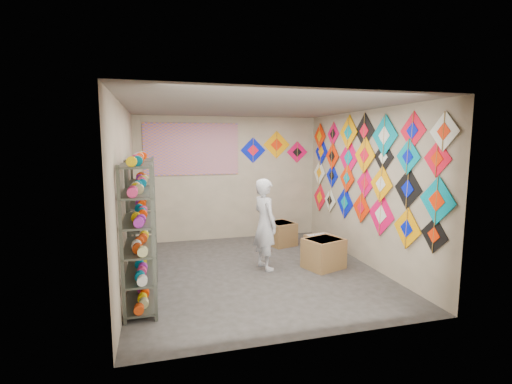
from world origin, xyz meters
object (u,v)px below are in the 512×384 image
object	(u,v)px
shelf_rack_front	(140,235)
shelf_rack_back	(143,216)
shopkeeper	(265,224)
carton_b	(321,246)
carton_c	(281,234)
carton_a	(324,253)

from	to	relation	value
shelf_rack_front	shelf_rack_back	world-z (taller)	same
shopkeeper	carton_b	distance (m)	1.36
shelf_rack_back	shopkeeper	xyz separation A→B (m)	(1.98, -0.36, -0.18)
carton_b	shelf_rack_front	bearing A→B (deg)	-170.06
shelf_rack_back	carton_c	xyz separation A→B (m)	(2.72, 0.97, -0.71)
shelf_rack_front	carton_b	world-z (taller)	shelf_rack_front
carton_a	carton_c	distance (m)	1.58
shelf_rack_front	shopkeeper	distance (m)	2.20
shopkeeper	carton_c	world-z (taller)	shopkeeper
shelf_rack_back	carton_a	size ratio (longest dim) A/B	3.10
carton_a	carton_b	distance (m)	0.60
shelf_rack_back	carton_c	size ratio (longest dim) A/B	3.45
shopkeeper	carton_c	bearing A→B (deg)	-43.01
shelf_rack_back	carton_b	distance (m)	3.26
carton_c	shelf_rack_back	bearing A→B (deg)	-177.00
carton_a	carton_b	bearing A→B (deg)	50.26
shelf_rack_front	carton_c	world-z (taller)	shelf_rack_front
shopkeeper	carton_a	world-z (taller)	shopkeeper
carton_a	carton_b	size ratio (longest dim) A/B	1.21
carton_c	shopkeeper	bearing A→B (deg)	-135.67
shelf_rack_front	carton_c	distance (m)	3.61
carton_a	carton_b	xyz separation A→B (m)	(0.21, 0.56, -0.05)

